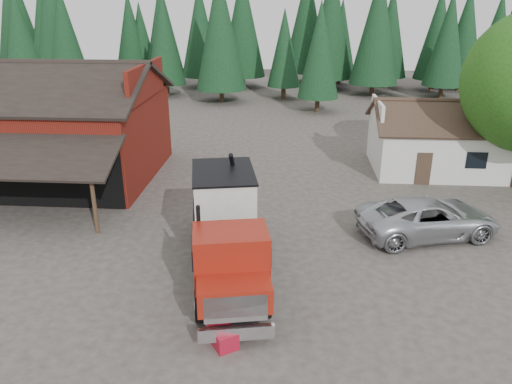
{
  "coord_description": "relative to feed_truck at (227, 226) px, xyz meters",
  "views": [
    {
      "loc": [
        3.59,
        -18.88,
        10.64
      ],
      "look_at": [
        1.94,
        3.45,
        1.8
      ],
      "focal_mm": 35.0,
      "sensor_mm": 36.0,
      "label": 1
    }
  ],
  "objects": [
    {
      "name": "red_barn",
      "position": [
        -12.09,
        10.89,
        0.62
      ],
      "size": [
        12.8,
        13.63,
        7.18
      ],
      "color": "maroon",
      "rests_on": "ground"
    },
    {
      "name": "near_pine_a",
      "position": [
        -23.09,
        28.99,
        4.32
      ],
      "size": [
        4.4,
        4.4,
        11.4
      ],
      "color": "#382619",
      "rests_on": "ground"
    },
    {
      "name": "conifer_backdrop",
      "position": [
        -1.09,
        42.99,
        -2.07
      ],
      "size": [
        76.0,
        16.0,
        16.0
      ],
      "primitive_type": null,
      "color": "black",
      "rests_on": "ground"
    },
    {
      "name": "farmhouse",
      "position": [
        11.91,
        13.98,
        -0.4
      ],
      "size": [
        8.6,
        6.42,
        4.65
      ],
      "color": "silver",
      "rests_on": "ground"
    },
    {
      "name": "near_pine_b",
      "position": [
        4.91,
        30.99,
        3.82
      ],
      "size": [
        3.96,
        3.96,
        10.4
      ],
      "color": "#382619",
      "rests_on": "ground"
    },
    {
      "name": "near_pine_d",
      "position": [
        -5.09,
        34.99,
        5.33
      ],
      "size": [
        5.28,
        5.28,
        13.4
      ],
      "color": "#382619",
      "rests_on": "ground"
    },
    {
      "name": "equip_box",
      "position": [
        0.43,
        -4.62,
        -1.77
      ],
      "size": [
        1.18,
        1.3,
        0.6
      ],
      "primitive_type": "cube",
      "rotation": [
        0.0,
        0.0,
        0.56
      ],
      "color": "maroon",
      "rests_on": "ground"
    },
    {
      "name": "ground",
      "position": [
        -1.09,
        0.99,
        -2.07
      ],
      "size": [
        120.0,
        120.0,
        0.0
      ],
      "primitive_type": "plane",
      "color": "#403732",
      "rests_on": "ground"
    },
    {
      "name": "feed_truck",
      "position": [
        0.0,
        0.0,
        0.0
      ],
      "size": [
        4.38,
        10.11,
        4.42
      ],
      "rotation": [
        0.0,
        0.0,
        0.19
      ],
      "color": "black",
      "rests_on": "ground"
    },
    {
      "name": "silver_car",
      "position": [
        9.02,
        3.99,
        -1.15
      ],
      "size": [
        7.17,
        4.68,
        1.83
      ],
      "primitive_type": "imported",
      "rotation": [
        0.0,
        0.0,
        1.84
      ],
      "color": "#B6B8BE",
      "rests_on": "ground"
    }
  ]
}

